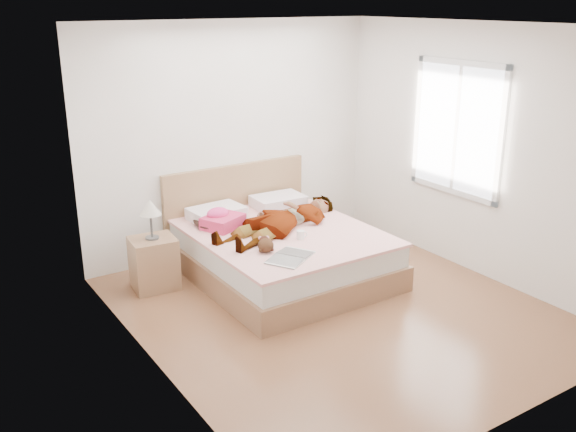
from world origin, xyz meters
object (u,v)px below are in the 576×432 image
Objects in this scene: magazine at (290,257)px; woman at (283,216)px; plush_toy at (265,244)px; nightstand at (154,259)px; phone at (223,209)px; bed at (278,249)px; coffee_mug at (301,235)px; towel at (222,220)px.

woman is at bearing 61.86° from magazine.
plush_toy is 0.28× the size of nightstand.
phone is 0.90m from nightstand.
nightstand reaches higher than woman.
bed reaches higher than coffee_mug.
plush_toy is (-0.47, -0.09, 0.02)m from coffee_mug.
bed is at bearing -16.93° from nightstand.
phone is 0.04× the size of bed.
bed is 8.01× the size of plush_toy.
coffee_mug is (-0.05, -0.42, -0.07)m from woman.
woman reaches higher than towel.
nightstand is (-1.27, 0.77, -0.24)m from coffee_mug.
woman is at bearing 82.80° from coffee_mug.
towel is at bearing 144.05° from bed.
bed is at bearing -63.42° from phone.
woman is at bearing 21.89° from bed.
woman is 1.84× the size of nightstand.
coffee_mug is at bearing -79.43° from phone.
magazine is 2.16× the size of plush_toy.
woman is at bearing -56.83° from phone.
towel is at bearing 92.52° from plush_toy.
bed reaches higher than towel.
bed is (-0.07, -0.03, -0.35)m from woman.
bed is 0.86m from magazine.
woman is at bearing -29.92° from towel.
woman is 6.64× the size of plush_toy.
phone reaches higher than magazine.
nightstand reaches higher than magazine.
towel reaches higher than coffee_mug.
plush_toy is (-0.52, -0.51, -0.05)m from woman.
plush_toy is at bearing -46.89° from nightstand.
bed reaches higher than woman.
bed reaches higher than phone.
woman is 14.40× the size of coffee_mug.
bed is 4.14× the size of towel.
coffee_mug is at bearing 45.01° from magazine.
phone is 0.16× the size of magazine.
phone is 0.94m from coffee_mug.
magazine is at bearing -51.38° from nightstand.
nightstand is (-0.90, 1.13, -0.21)m from magazine.
towel is at bearing 97.21° from magazine.
bed is at bearing 65.41° from magazine.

